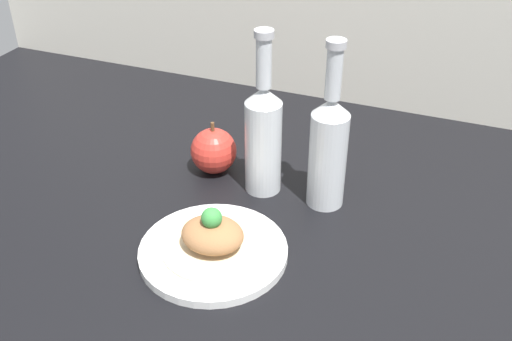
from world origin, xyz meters
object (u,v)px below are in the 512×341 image
Objects in this scene: plate at (213,251)px; plated_food at (213,236)px; apple at (214,151)px; cider_bottle_left at (263,134)px; cider_bottle_right at (328,147)px.

plate is 2.80cm from plated_food.
plated_food is 23.79cm from apple.
cider_bottle_left reaches higher than plate.
cider_bottle_right is (11.30, 0.00, 0.00)cm from cider_bottle_left.
cider_bottle_left reaches higher than plated_food.
plated_food is 1.56× the size of apple.
cider_bottle_left is at bearing 88.40° from plate.
cider_bottle_right is (11.84, 19.57, 10.04)cm from plate.
apple is at bearing 174.55° from cider_bottle_right.
apple reaches higher than plate.
plated_food is at bearing -65.48° from apple.
apple is (-10.42, 2.07, -6.69)cm from cider_bottle_left.
cider_bottle_right reaches higher than apple.
plate is at bearing 0.00° from plated_food.
cider_bottle_left is (0.55, 19.57, 7.24)cm from plated_food.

